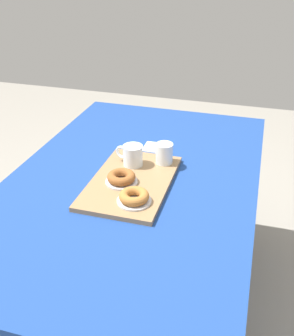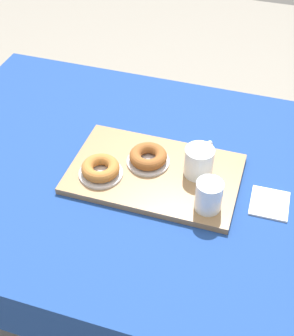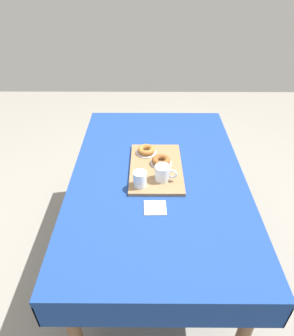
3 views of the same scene
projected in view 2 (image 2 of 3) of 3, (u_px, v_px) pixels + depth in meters
name	position (u px, v px, depth m)	size (l,w,h in m)	color
ground_plane	(165.00, 314.00, 1.86)	(6.00, 6.00, 0.00)	gray
dining_table	(170.00, 198.00, 1.41)	(1.55, 0.97, 0.75)	navy
serving_tray	(155.00, 174.00, 1.35)	(0.47, 0.30, 0.02)	olive
tea_mug_left	(199.00, 162.00, 1.31)	(0.08, 0.12, 0.09)	white
water_glass_near	(209.00, 197.00, 1.21)	(0.07, 0.07, 0.09)	white
donut_plate_left	(101.00, 173.00, 1.33)	(0.12, 0.12, 0.01)	silver
sugar_donut_left	(100.00, 168.00, 1.31)	(0.11, 0.11, 0.03)	#A3662D
donut_plate_right	(148.00, 162.00, 1.36)	(0.12, 0.12, 0.01)	silver
sugar_donut_right	(148.00, 156.00, 1.35)	(0.11, 0.11, 0.03)	brown
paper_napkin	(270.00, 203.00, 1.27)	(0.10, 0.11, 0.01)	white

